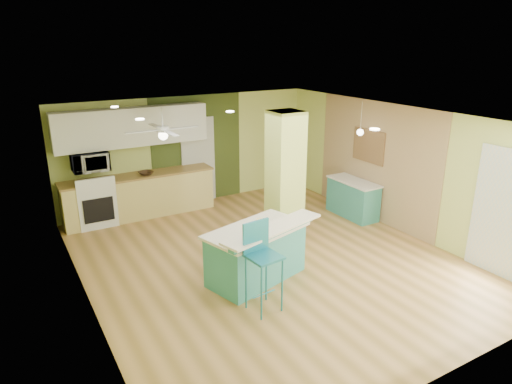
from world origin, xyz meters
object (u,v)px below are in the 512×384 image
peninsula (257,253)px  side_counter (353,198)px  canister (260,224)px  bar_stool (261,252)px  fruit_bowl (146,173)px

peninsula → side_counter: 3.49m
canister → bar_stool: bearing=-120.0°
fruit_bowl → canister: 3.67m
bar_stool → canister: size_ratio=7.84×
canister → fruit_bowl: bearing=100.8°
peninsula → side_counter: peninsula is taller
peninsula → fruit_bowl: bearing=84.6°
fruit_bowl → canister: canister is taller
canister → side_counter: bearing=23.5°
fruit_bowl → side_counter: bearing=-30.0°
bar_stool → side_counter: (3.59, 2.09, -0.47)m
peninsula → fruit_bowl: 3.67m
bar_stool → fruit_bowl: size_ratio=4.29×
peninsula → bar_stool: size_ratio=1.49×
side_counter → fruit_bowl: bearing=150.0°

